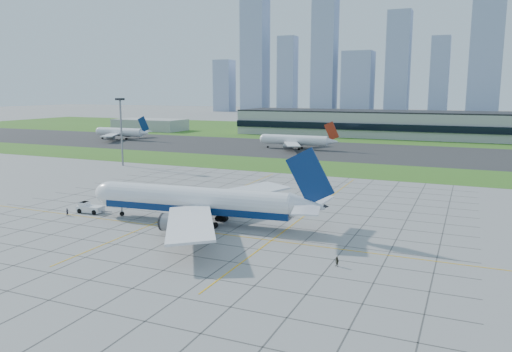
% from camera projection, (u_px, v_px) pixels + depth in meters
% --- Properties ---
extents(ground, '(1400.00, 1400.00, 0.00)m').
position_uv_depth(ground, '(196.00, 228.00, 104.94)').
color(ground, gray).
rests_on(ground, ground).
extents(grass_median, '(700.00, 35.00, 0.04)m').
position_uv_depth(grass_median, '(318.00, 167.00, 186.30)').
color(grass_median, '#3A6B1E').
rests_on(grass_median, ground).
extents(asphalt_taxiway, '(700.00, 75.00, 0.04)m').
position_uv_depth(asphalt_taxiway, '(351.00, 151.00, 236.02)').
color(asphalt_taxiway, '#383838').
rests_on(asphalt_taxiway, ground).
extents(grass_far, '(700.00, 145.00, 0.04)m').
position_uv_depth(grass_far, '(388.00, 133.00, 335.46)').
color(grass_far, '#3A6B1E').
rests_on(grass_far, ground).
extents(apron_markings, '(120.00, 130.00, 0.03)m').
position_uv_depth(apron_markings, '(222.00, 216.00, 114.80)').
color(apron_markings, '#474744').
rests_on(apron_markings, ground).
extents(terminal, '(260.00, 43.00, 15.80)m').
position_uv_depth(terminal, '(450.00, 125.00, 295.72)').
color(terminal, '#B7B7B2').
rests_on(terminal, ground).
extents(service_block, '(50.00, 25.00, 8.00)m').
position_uv_depth(service_block, '(150.00, 125.00, 356.82)').
color(service_block, '#B7B7B2').
rests_on(service_block, ground).
extents(light_mast, '(2.50, 2.50, 25.60)m').
position_uv_depth(light_mast, '(121.00, 123.00, 188.38)').
color(light_mast, gray).
rests_on(light_mast, ground).
extents(city_skyline, '(523.00, 32.40, 160.00)m').
position_uv_depth(city_skyline, '(419.00, 63.00, 568.36)').
color(city_skyline, '#98A7C6').
rests_on(city_skyline, ground).
extents(airliner, '(55.65, 56.18, 17.52)m').
position_uv_depth(airliner, '(198.00, 201.00, 108.07)').
color(airliner, white).
rests_on(airliner, ground).
extents(pushback_tug, '(9.00, 3.59, 2.48)m').
position_uv_depth(pushback_tug, '(89.00, 208.00, 117.80)').
color(pushback_tug, white).
rests_on(pushback_tug, ground).
extents(crew_near, '(0.49, 0.68, 1.73)m').
position_uv_depth(crew_near, '(67.00, 212.00, 114.86)').
color(crew_near, black).
rests_on(crew_near, ground).
extents(crew_far, '(1.00, 0.95, 1.63)m').
position_uv_depth(crew_far, '(337.00, 262.00, 81.74)').
color(crew_far, '#2A281C').
rests_on(crew_far, ground).
extents(distant_jet_0, '(35.12, 42.66, 14.08)m').
position_uv_depth(distant_jet_0, '(121.00, 132.00, 289.02)').
color(distant_jet_0, white).
rests_on(distant_jet_0, ground).
extents(distant_jet_1, '(37.97, 42.66, 14.08)m').
position_uv_depth(distant_jet_1, '(296.00, 140.00, 242.89)').
color(distant_jet_1, white).
rests_on(distant_jet_1, ground).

